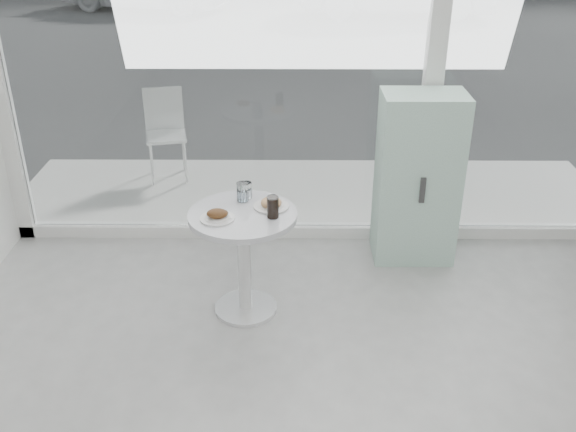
{
  "coord_description": "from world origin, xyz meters",
  "views": [
    {
      "loc": [
        -0.17,
        -1.85,
        2.66
      ],
      "look_at": [
        -0.2,
        1.7,
        0.85
      ],
      "focal_mm": 40.0,
      "sensor_mm": 36.0,
      "label": 1
    }
  ],
  "objects_px": {
    "plate_donut": "(271,204)",
    "water_tumbler_a": "(243,193)",
    "main_table": "(244,242)",
    "water_tumbler_b": "(247,191)",
    "plate_fritter": "(218,215)",
    "cola_glass": "(273,207)",
    "patio_chair": "(165,128)",
    "mint_cabinet": "(417,178)"
  },
  "relations": [
    {
      "from": "patio_chair",
      "to": "plate_donut",
      "type": "xyz_separation_m",
      "value": [
        1.12,
        -2.21,
        0.24
      ]
    },
    {
      "from": "water_tumbler_b",
      "to": "cola_glass",
      "type": "bearing_deg",
      "value": -57.46
    },
    {
      "from": "plate_donut",
      "to": "water_tumbler_a",
      "type": "distance_m",
      "value": 0.22
    },
    {
      "from": "patio_chair",
      "to": "plate_donut",
      "type": "bearing_deg",
      "value": -75.25
    },
    {
      "from": "plate_fritter",
      "to": "plate_donut",
      "type": "xyz_separation_m",
      "value": [
        0.34,
        0.18,
        -0.01
      ]
    },
    {
      "from": "plate_fritter",
      "to": "cola_glass",
      "type": "relative_size",
      "value": 1.53
    },
    {
      "from": "main_table",
      "to": "water_tumbler_b",
      "type": "relative_size",
      "value": 6.76
    },
    {
      "from": "patio_chair",
      "to": "water_tumbler_a",
      "type": "xyz_separation_m",
      "value": [
        0.92,
        -2.11,
        0.27
      ]
    },
    {
      "from": "main_table",
      "to": "patio_chair",
      "type": "height_order",
      "value": "patio_chair"
    },
    {
      "from": "patio_chair",
      "to": "water_tumbler_b",
      "type": "xyz_separation_m",
      "value": [
        0.95,
        -2.06,
        0.27
      ]
    },
    {
      "from": "plate_fritter",
      "to": "water_tumbler_b",
      "type": "distance_m",
      "value": 0.36
    },
    {
      "from": "mint_cabinet",
      "to": "water_tumbler_a",
      "type": "xyz_separation_m",
      "value": [
        -1.3,
        -0.61,
        0.16
      ]
    },
    {
      "from": "plate_fritter",
      "to": "plate_donut",
      "type": "bearing_deg",
      "value": 27.83
    },
    {
      "from": "patio_chair",
      "to": "cola_glass",
      "type": "distance_m",
      "value": 2.63
    },
    {
      "from": "plate_donut",
      "to": "water_tumbler_b",
      "type": "bearing_deg",
      "value": 139.95
    },
    {
      "from": "mint_cabinet",
      "to": "plate_fritter",
      "type": "relative_size",
      "value": 5.98
    },
    {
      "from": "water_tumbler_a",
      "to": "mint_cabinet",
      "type": "bearing_deg",
      "value": 24.97
    },
    {
      "from": "patio_chair",
      "to": "plate_donut",
      "type": "height_order",
      "value": "patio_chair"
    },
    {
      "from": "mint_cabinet",
      "to": "plate_donut",
      "type": "relative_size",
      "value": 5.65
    },
    {
      "from": "patio_chair",
      "to": "water_tumbler_b",
      "type": "relative_size",
      "value": 7.78
    },
    {
      "from": "plate_fritter",
      "to": "plate_donut",
      "type": "distance_m",
      "value": 0.38
    },
    {
      "from": "cola_glass",
      "to": "water_tumbler_a",
      "type": "bearing_deg",
      "value": 130.76
    },
    {
      "from": "main_table",
      "to": "plate_donut",
      "type": "distance_m",
      "value": 0.32
    },
    {
      "from": "plate_donut",
      "to": "water_tumbler_a",
      "type": "bearing_deg",
      "value": 153.78
    },
    {
      "from": "mint_cabinet",
      "to": "main_table",
      "type": "bearing_deg",
      "value": -148.71
    },
    {
      "from": "main_table",
      "to": "water_tumbler_b",
      "type": "height_order",
      "value": "water_tumbler_b"
    },
    {
      "from": "plate_donut",
      "to": "cola_glass",
      "type": "relative_size",
      "value": 1.62
    },
    {
      "from": "main_table",
      "to": "water_tumbler_b",
      "type": "xyz_separation_m",
      "value": [
        0.01,
        0.23,
        0.27
      ]
    },
    {
      "from": "plate_donut",
      "to": "cola_glass",
      "type": "height_order",
      "value": "cola_glass"
    },
    {
      "from": "main_table",
      "to": "plate_fritter",
      "type": "xyz_separation_m",
      "value": [
        -0.15,
        -0.09,
        0.25
      ]
    },
    {
      "from": "plate_fritter",
      "to": "main_table",
      "type": "bearing_deg",
      "value": 30.81
    },
    {
      "from": "main_table",
      "to": "water_tumbler_a",
      "type": "distance_m",
      "value": 0.33
    },
    {
      "from": "patio_chair",
      "to": "cola_glass",
      "type": "bearing_deg",
      "value": -76.43
    },
    {
      "from": "water_tumbler_a",
      "to": "water_tumbler_b",
      "type": "height_order",
      "value": "water_tumbler_a"
    },
    {
      "from": "plate_fritter",
      "to": "cola_glass",
      "type": "height_order",
      "value": "cola_glass"
    },
    {
      "from": "plate_fritter",
      "to": "water_tumbler_b",
      "type": "bearing_deg",
      "value": 62.84
    },
    {
      "from": "main_table",
      "to": "patio_chair",
      "type": "xyz_separation_m",
      "value": [
        -0.93,
        2.3,
        0.0
      ]
    },
    {
      "from": "plate_fritter",
      "to": "water_tumbler_a",
      "type": "xyz_separation_m",
      "value": [
        0.14,
        0.27,
        0.03
      ]
    },
    {
      "from": "main_table",
      "to": "water_tumbler_a",
      "type": "xyz_separation_m",
      "value": [
        -0.01,
        0.18,
        0.28
      ]
    },
    {
      "from": "plate_donut",
      "to": "water_tumbler_a",
      "type": "xyz_separation_m",
      "value": [
        -0.2,
        0.1,
        0.04
      ]
    },
    {
      "from": "mint_cabinet",
      "to": "water_tumbler_b",
      "type": "height_order",
      "value": "mint_cabinet"
    },
    {
      "from": "main_table",
      "to": "plate_donut",
      "type": "relative_size",
      "value": 3.23
    }
  ]
}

